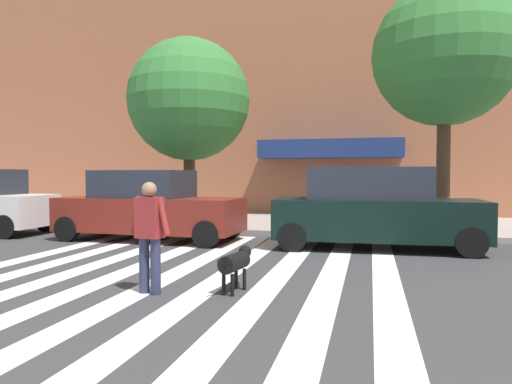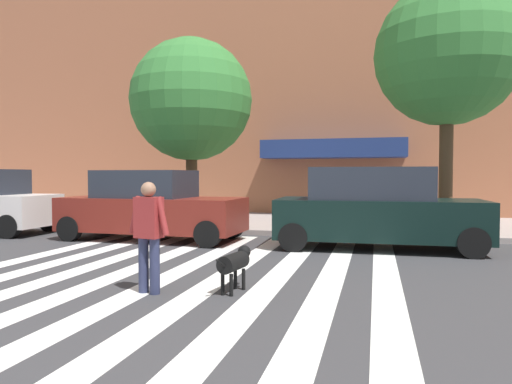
{
  "view_description": "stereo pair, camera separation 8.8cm",
  "coord_description": "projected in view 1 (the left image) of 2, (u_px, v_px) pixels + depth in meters",
  "views": [
    {
      "loc": [
        2.84,
        0.74,
        1.74
      ],
      "look_at": [
        0.89,
        8.58,
        1.44
      ],
      "focal_mm": 32.21,
      "sensor_mm": 36.0,
      "label": 1
    },
    {
      "loc": [
        2.93,
        0.77,
        1.74
      ],
      "look_at": [
        0.89,
        8.58,
        1.44
      ],
      "focal_mm": 32.21,
      "sensor_mm": 36.0,
      "label": 2
    }
  ],
  "objects": [
    {
      "name": "sidewalk_far",
      "position": [
        286.0,
        223.0,
        15.99
      ],
      "size": [
        80.0,
        6.0,
        0.15
      ],
      "primitive_type": "cube",
      "color": "#A1938E",
      "rests_on": "ground_plane"
    },
    {
      "name": "street_tree_middle",
      "position": [
        445.0,
        55.0,
        12.58
      ],
      "size": [
        3.93,
        3.93,
        6.88
      ],
      "color": "#4C3823",
      "rests_on": "sidewalk_far"
    },
    {
      "name": "ground_plane",
      "position": [
        165.0,
        297.0,
        6.56
      ],
      "size": [
        160.0,
        160.0,
        0.0
      ],
      "primitive_type": "plane",
      "color": "#353538"
    },
    {
      "name": "crosswalk_stripes",
      "position": [
        134.0,
        294.0,
        6.68
      ],
      "size": [
        7.65,
        12.86,
        0.01
      ],
      "color": "silver",
      "rests_on": "ground_plane"
    },
    {
      "name": "parked_car_behind_first",
      "position": [
        149.0,
        207.0,
        12.27
      ],
      "size": [
        4.92,
        2.06,
        1.86
      ],
      "color": "maroon",
      "rests_on": "ground_plane"
    },
    {
      "name": "parked_car_third_in_line",
      "position": [
        374.0,
        209.0,
        10.84
      ],
      "size": [
        4.79,
        2.11,
        1.92
      ],
      "color": "black",
      "rests_on": "ground_plane"
    },
    {
      "name": "street_tree_nearest",
      "position": [
        189.0,
        100.0,
        14.42
      ],
      "size": [
        3.82,
        3.82,
        5.87
      ],
      "color": "#4C3823",
      "rests_on": "sidewalk_far"
    },
    {
      "name": "pedestrian_dog_walker",
      "position": [
        150.0,
        231.0,
        6.7
      ],
      "size": [
        0.71,
        0.3,
        1.64
      ],
      "color": "#282D4C",
      "rests_on": "ground_plane"
    },
    {
      "name": "dog_on_leash",
      "position": [
        236.0,
        262.0,
        6.83
      ],
      "size": [
        0.35,
        0.98,
        0.65
      ],
      "color": "black",
      "rests_on": "ground_plane"
    }
  ]
}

